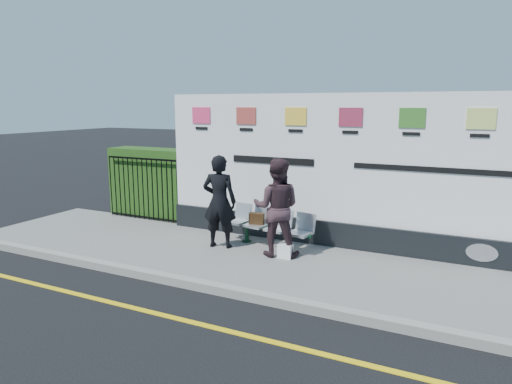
{
  "coord_description": "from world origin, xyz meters",
  "views": [
    {
      "loc": [
        2.68,
        -4.77,
        2.9
      ],
      "look_at": [
        -1.08,
        2.96,
        1.25
      ],
      "focal_mm": 32.0,
      "sensor_mm": 36.0,
      "label": 1
    }
  ],
  "objects_px": {
    "bench": "(267,236)",
    "woman_right": "(277,207)",
    "billboard": "(349,182)",
    "woman_left": "(219,202)"
  },
  "relations": [
    {
      "from": "bench",
      "to": "woman_right",
      "type": "xyz_separation_m",
      "value": [
        0.38,
        -0.41,
        0.71
      ]
    },
    {
      "from": "billboard",
      "to": "woman_right",
      "type": "relative_size",
      "value": 4.37
    },
    {
      "from": "billboard",
      "to": "bench",
      "type": "distance_m",
      "value": 1.93
    },
    {
      "from": "woman_right",
      "to": "bench",
      "type": "bearing_deg",
      "value": -63.28
    },
    {
      "from": "billboard",
      "to": "bench",
      "type": "xyz_separation_m",
      "value": [
        -1.45,
        -0.66,
        -1.09
      ]
    },
    {
      "from": "bench",
      "to": "woman_right",
      "type": "distance_m",
      "value": 0.91
    },
    {
      "from": "bench",
      "to": "woman_right",
      "type": "height_order",
      "value": "woman_right"
    },
    {
      "from": "woman_left",
      "to": "woman_right",
      "type": "height_order",
      "value": "woman_left"
    },
    {
      "from": "billboard",
      "to": "woman_right",
      "type": "distance_m",
      "value": 1.56
    },
    {
      "from": "billboard",
      "to": "woman_left",
      "type": "height_order",
      "value": "billboard"
    }
  ]
}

